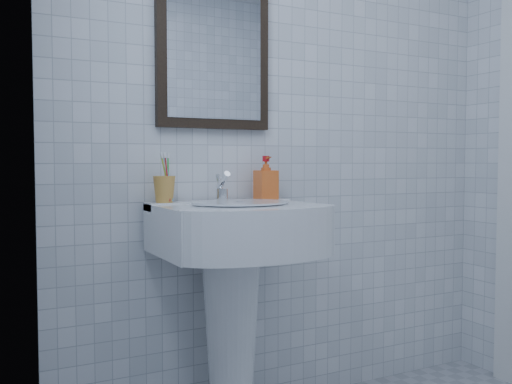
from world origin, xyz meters
TOP-DOWN VIEW (x-y plane):
  - wall_back at (0.00, 1.20)m, footprint 2.20×0.02m
  - wall_left at (-1.10, 0.00)m, footprint 0.02×2.40m
  - washbasin at (-0.39, 0.99)m, footprint 0.62×0.45m
  - faucet at (-0.39, 1.10)m, footprint 0.05×0.11m
  - toothbrush_cup at (-0.63, 1.11)m, footprint 0.09×0.09m
  - soap_dispenser at (-0.18, 1.11)m, footprint 0.08×0.09m
  - wall_mirror at (-0.39, 1.18)m, footprint 0.50×0.04m

SIDE VIEW (x-z plane):
  - washbasin at x=-0.39m, z-range 0.16..1.11m
  - faucet at x=-0.39m, z-range 0.93..1.05m
  - toothbrush_cup at x=-0.63m, z-range 0.94..1.04m
  - soap_dispenser at x=-0.18m, z-range 0.94..1.12m
  - wall_back at x=0.00m, z-range 0.00..2.50m
  - wall_left at x=-1.10m, z-range 0.00..2.50m
  - wall_mirror at x=-0.39m, z-range 1.24..1.86m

